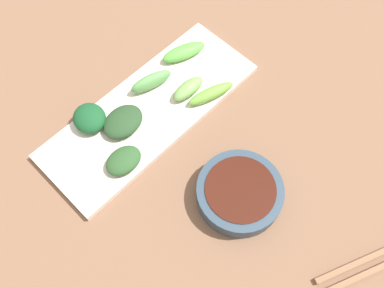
{
  "coord_description": "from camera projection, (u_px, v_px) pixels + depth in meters",
  "views": [
    {
      "loc": [
        -0.24,
        0.21,
        0.62
      ],
      "look_at": [
        -0.04,
        0.0,
        0.05
      ],
      "focal_mm": 38.59,
      "sensor_mm": 36.0,
      "label": 1
    }
  ],
  "objects": [
    {
      "name": "tabletop",
      "position": [
        177.0,
        138.0,
        0.69
      ],
      "size": [
        2.1,
        2.1,
        0.02
      ],
      "primitive_type": "cube",
      "color": "brown",
      "rests_on": "ground"
    },
    {
      "name": "sauce_bowl",
      "position": [
        240.0,
        192.0,
        0.62
      ],
      "size": [
        0.13,
        0.13,
        0.03
      ],
      "color": "#2F4456",
      "rests_on": "tabletop"
    },
    {
      "name": "serving_plate",
      "position": [
        150.0,
        111.0,
        0.7
      ],
      "size": [
        0.15,
        0.39,
        0.01
      ],
      "primitive_type": "cube",
      "color": "silver",
      "rests_on": "tabletop"
    },
    {
      "name": "broccoli_stalk_0",
      "position": [
        188.0,
        89.0,
        0.69
      ],
      "size": [
        0.03,
        0.06,
        0.02
      ],
      "primitive_type": "ellipsoid",
      "rotation": [
        0.0,
        0.0,
        -0.03
      ],
      "color": "#77AB56",
      "rests_on": "serving_plate"
    },
    {
      "name": "broccoli_stalk_1",
      "position": [
        151.0,
        81.0,
        0.7
      ],
      "size": [
        0.04,
        0.08,
        0.03
      ],
      "primitive_type": "ellipsoid",
      "rotation": [
        0.0,
        0.0,
        -0.27
      ],
      "color": "#5EA355",
      "rests_on": "serving_plate"
    },
    {
      "name": "broccoli_leafy_2",
      "position": [
        123.0,
        122.0,
        0.67
      ],
      "size": [
        0.06,
        0.07,
        0.02
      ],
      "primitive_type": "ellipsoid",
      "rotation": [
        0.0,
        0.0,
        0.04
      ],
      "color": "#274727",
      "rests_on": "serving_plate"
    },
    {
      "name": "broccoli_stalk_3",
      "position": [
        184.0,
        52.0,
        0.73
      ],
      "size": [
        0.05,
        0.09,
        0.02
      ],
      "primitive_type": "ellipsoid",
      "rotation": [
        0.0,
        0.0,
        -0.33
      ],
      "color": "#5CB646",
      "rests_on": "serving_plate"
    },
    {
      "name": "broccoli_leafy_4",
      "position": [
        89.0,
        118.0,
        0.67
      ],
      "size": [
        0.07,
        0.06,
        0.03
      ],
      "primitive_type": "ellipsoid",
      "rotation": [
        0.0,
        0.0,
        -0.23
      ],
      "color": "#185229",
      "rests_on": "serving_plate"
    },
    {
      "name": "broccoli_stalk_5",
      "position": [
        211.0,
        94.0,
        0.69
      ],
      "size": [
        0.05,
        0.09,
        0.02
      ],
      "primitive_type": "ellipsoid",
      "rotation": [
        0.0,
        0.0,
        -0.3
      ],
      "color": "#6EB13F",
      "rests_on": "serving_plate"
    },
    {
      "name": "broccoli_leafy_6",
      "position": [
        123.0,
        161.0,
        0.64
      ],
      "size": [
        0.05,
        0.06,
        0.02
      ],
      "primitive_type": "ellipsoid",
      "rotation": [
        0.0,
        0.0,
        -0.07
      ],
      "color": "#2D572B",
      "rests_on": "serving_plate"
    }
  ]
}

